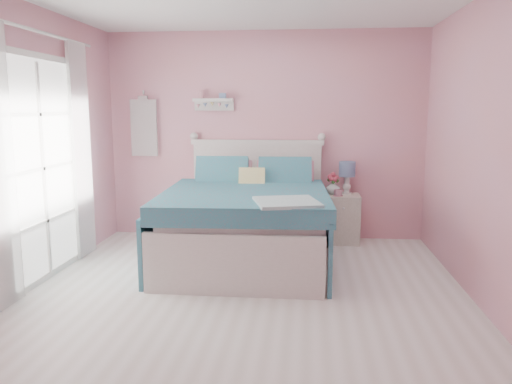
% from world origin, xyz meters
% --- Properties ---
extents(floor, '(4.50, 4.50, 0.00)m').
position_xyz_m(floor, '(0.00, 0.00, 0.00)').
color(floor, silver).
rests_on(floor, ground).
extents(room_shell, '(4.50, 4.50, 4.50)m').
position_xyz_m(room_shell, '(0.00, 0.00, 1.58)').
color(room_shell, pink).
rests_on(room_shell, floor).
extents(bed, '(1.78, 2.20, 1.26)m').
position_xyz_m(bed, '(-0.09, 1.16, 0.42)').
color(bed, silver).
rests_on(bed, floor).
extents(nightstand, '(0.42, 0.41, 0.60)m').
position_xyz_m(nightstand, '(0.99, 2.02, 0.30)').
color(nightstand, beige).
rests_on(nightstand, floor).
extents(table_lamp, '(0.20, 0.20, 0.40)m').
position_xyz_m(table_lamp, '(1.04, 2.10, 0.88)').
color(table_lamp, white).
rests_on(table_lamp, nightstand).
extents(vase, '(0.18, 0.18, 0.17)m').
position_xyz_m(vase, '(0.87, 2.06, 0.69)').
color(vase, silver).
rests_on(vase, nightstand).
extents(teacup, '(0.11, 0.11, 0.08)m').
position_xyz_m(teacup, '(0.92, 1.92, 0.64)').
color(teacup, '#BD7F95').
rests_on(teacup, nightstand).
extents(roses, '(0.14, 0.11, 0.12)m').
position_xyz_m(roses, '(0.86, 2.05, 0.81)').
color(roses, '#CC455C').
rests_on(roses, vase).
extents(wall_shelf, '(0.50, 0.15, 0.25)m').
position_xyz_m(wall_shelf, '(-0.64, 2.19, 1.73)').
color(wall_shelf, silver).
rests_on(wall_shelf, room_shell).
extents(hanging_dress, '(0.34, 0.03, 0.72)m').
position_xyz_m(hanging_dress, '(-1.55, 2.18, 1.40)').
color(hanging_dress, white).
rests_on(hanging_dress, room_shell).
extents(french_door, '(0.04, 1.32, 2.16)m').
position_xyz_m(french_door, '(-1.97, 0.40, 1.07)').
color(french_door, silver).
rests_on(french_door, floor).
extents(curtain_far, '(0.04, 0.40, 2.32)m').
position_xyz_m(curtain_far, '(-1.92, 1.14, 1.18)').
color(curtain_far, white).
rests_on(curtain_far, floor).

